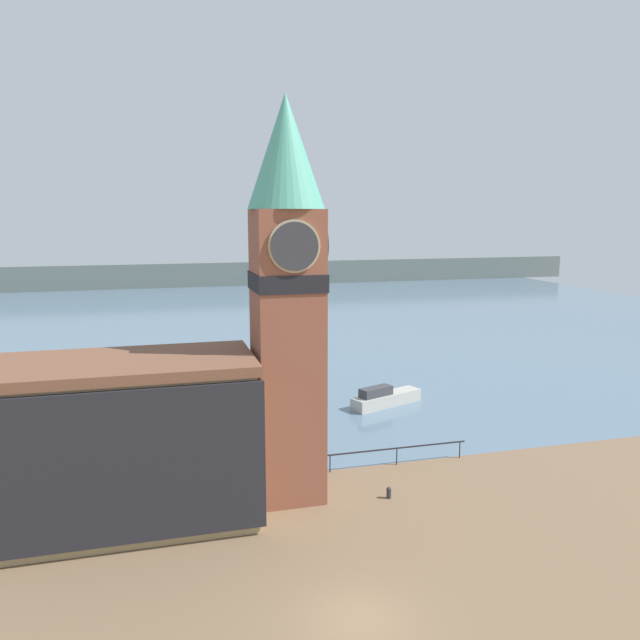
% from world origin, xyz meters
% --- Properties ---
extents(ground_plane, '(160.00, 160.00, 0.00)m').
position_xyz_m(ground_plane, '(0.00, 0.00, 0.00)').
color(ground_plane, brown).
extents(water, '(160.00, 120.00, 0.00)m').
position_xyz_m(water, '(0.00, 73.59, -0.00)').
color(water, slate).
rests_on(water, ground_plane).
extents(far_shoreline, '(180.00, 3.00, 5.00)m').
position_xyz_m(far_shoreline, '(0.00, 113.59, 2.50)').
color(far_shoreline, slate).
rests_on(far_shoreline, water).
extents(pier_railing, '(9.01, 0.08, 1.09)m').
position_xyz_m(pier_railing, '(6.95, 13.34, 0.94)').
color(pier_railing, '#232328').
rests_on(pier_railing, ground_plane).
extents(clock_tower, '(3.89, 3.89, 20.85)m').
position_xyz_m(clock_tower, '(-0.24, 11.03, 11.08)').
color(clock_tower, brown).
rests_on(clock_tower, ground_plane).
extents(pier_building, '(12.71, 6.44, 8.18)m').
position_xyz_m(pier_building, '(-8.55, 10.19, 4.11)').
color(pier_building, tan).
rests_on(pier_building, ground_plane).
extents(boat_near, '(6.38, 3.65, 1.66)m').
position_xyz_m(boat_near, '(10.52, 24.66, 0.63)').
color(boat_near, '#B7B2A8').
rests_on(boat_near, water).
extents(mooring_bollard_near, '(0.26, 0.26, 0.63)m').
position_xyz_m(mooring_bollard_near, '(4.82, 9.24, 0.34)').
color(mooring_bollard_near, '#2D2D33').
rests_on(mooring_bollard_near, ground_plane).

